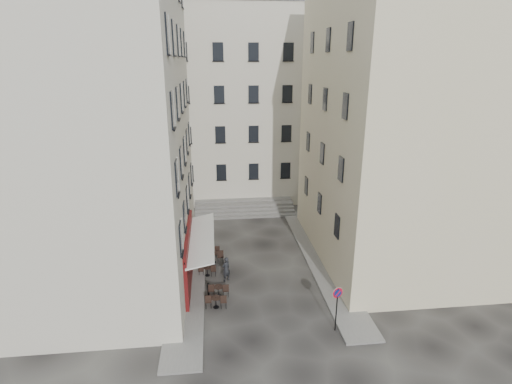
{
  "coord_description": "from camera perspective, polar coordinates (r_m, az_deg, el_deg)",
  "views": [
    {
      "loc": [
        -2.68,
        -21.62,
        13.38
      ],
      "look_at": [
        0.12,
        4.0,
        4.81
      ],
      "focal_mm": 28.0,
      "sensor_mm": 36.0,
      "label": 1
    }
  ],
  "objects": [
    {
      "name": "bistro_table_c",
      "position": [
        26.52,
        -6.97,
        -11.04
      ],
      "size": [
        1.13,
        0.53,
        0.79
      ],
      "color": "black",
      "rests_on": "ground"
    },
    {
      "name": "building_back",
      "position": [
        40.86,
        -3.95,
        12.64
      ],
      "size": [
        18.2,
        10.2,
        18.6
      ],
      "color": "beige",
      "rests_on": "ground"
    },
    {
      "name": "building_left",
      "position": [
        26.02,
        -24.08,
        10.06
      ],
      "size": [
        12.2,
        16.2,
        20.6
      ],
      "color": "beige",
      "rests_on": "ground"
    },
    {
      "name": "ground",
      "position": [
        25.57,
        0.72,
        -13.16
      ],
      "size": [
        90.0,
        90.0,
        0.0
      ],
      "primitive_type": "plane",
      "color": "black",
      "rests_on": "ground"
    },
    {
      "name": "building_right",
      "position": [
        28.66,
        21.49,
        8.98
      ],
      "size": [
        12.2,
        14.2,
        18.6
      ],
      "color": "beige",
      "rests_on": "ground"
    },
    {
      "name": "bollard_far",
      "position": [
        30.47,
        -6.78,
        -6.69
      ],
      "size": [
        0.12,
        0.12,
        0.98
      ],
      "color": "black",
      "rests_on": "ground"
    },
    {
      "name": "bistro_table_e",
      "position": [
        28.96,
        -6.33,
        -8.34
      ],
      "size": [
        1.13,
        0.53,
        0.79
      ],
      "color": "black",
      "rests_on": "ground"
    },
    {
      "name": "bollard_mid",
      "position": [
        27.34,
        -6.8,
        -9.79
      ],
      "size": [
        0.12,
        0.12,
        0.98
      ],
      "color": "black",
      "rests_on": "ground"
    },
    {
      "name": "sidewalk_right",
      "position": [
        28.9,
        9.0,
        -9.29
      ],
      "size": [
        2.0,
        18.0,
        0.12
      ],
      "primitive_type": "cube",
      "color": "slate",
      "rests_on": "ground"
    },
    {
      "name": "bistro_table_a",
      "position": [
        23.43,
        -5.74,
        -15.25
      ],
      "size": [
        1.2,
        0.56,
        0.84
      ],
      "color": "black",
      "rests_on": "ground"
    },
    {
      "name": "sidewalk_left",
      "position": [
        28.94,
        -9.26,
        -9.27
      ],
      "size": [
        2.0,
        22.0,
        0.12
      ],
      "primitive_type": "cube",
      "color": "slate",
      "rests_on": "ground"
    },
    {
      "name": "pedestrian",
      "position": [
        25.71,
        -4.29,
        -10.91
      ],
      "size": [
        0.71,
        0.68,
        1.63
      ],
      "primitive_type": "imported",
      "rotation": [
        0.0,
        0.0,
        3.83
      ],
      "color": "black",
      "rests_on": "ground"
    },
    {
      "name": "bollard_near",
      "position": [
        24.31,
        -6.83,
        -13.67
      ],
      "size": [
        0.12,
        0.12,
        0.98
      ],
      "color": "black",
      "rests_on": "ground"
    },
    {
      "name": "cafe_storefront",
      "position": [
        25.43,
        -9.35,
        -8.76
      ],
      "size": [
        1.74,
        7.3,
        3.5
      ],
      "color": "#4B0A12",
      "rests_on": "ground"
    },
    {
      "name": "stone_steps",
      "position": [
        36.68,
        -1.65,
        -2.34
      ],
      "size": [
        9.0,
        3.15,
        0.8
      ],
      "color": "#5C5957",
      "rests_on": "ground"
    },
    {
      "name": "bistro_table_d",
      "position": [
        27.97,
        -6.13,
        -9.12
      ],
      "size": [
        1.41,
        0.66,
        0.99
      ],
      "color": "black",
      "rests_on": "ground"
    },
    {
      "name": "bistro_table_b",
      "position": [
        24.38,
        -5.36,
        -13.77
      ],
      "size": [
        1.2,
        0.56,
        0.85
      ],
      "color": "black",
      "rests_on": "ground"
    },
    {
      "name": "no_parking_sign",
      "position": [
        21.31,
        11.52,
        -14.97
      ],
      "size": [
        0.56,
        0.21,
        2.52
      ],
      "rotation": [
        0.0,
        0.0,
        0.3
      ],
      "color": "black",
      "rests_on": "ground"
    }
  ]
}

